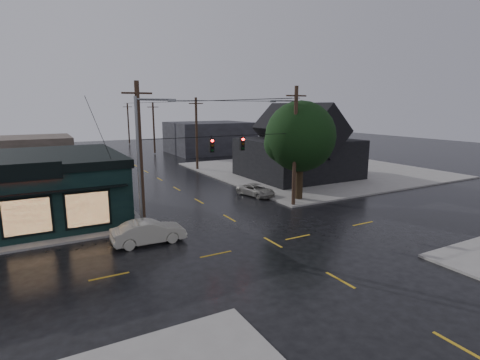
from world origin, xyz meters
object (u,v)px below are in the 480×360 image
corner_tree (300,137)px  utility_pole_ne (293,206)px  sedan_cream (149,232)px  suv_silver (256,190)px  utility_pole_nw (144,229)px

corner_tree → utility_pole_ne: corner_tree is taller
sedan_cream → suv_silver: bearing=-57.8°
sedan_cream → suv_silver: size_ratio=1.12×
utility_pole_nw → suv_silver: size_ratio=2.51×
sedan_cream → suv_silver: (12.54, 7.60, -0.19)m
corner_tree → utility_pole_nw: (-14.72, -1.49, -5.83)m
utility_pole_nw → utility_pole_ne: same height
utility_pole_nw → suv_silver: utility_pole_nw is taller
corner_tree → sedan_cream: corner_tree is taller
utility_pole_nw → utility_pole_ne: size_ratio=1.00×
corner_tree → sedan_cream: size_ratio=1.95×
utility_pole_nw → suv_silver: (12.13, 4.78, 0.56)m
corner_tree → suv_silver: bearing=128.2°
corner_tree → sedan_cream: (-15.14, -4.31, -5.08)m
utility_pole_nw → sedan_cream: bearing=-98.3°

